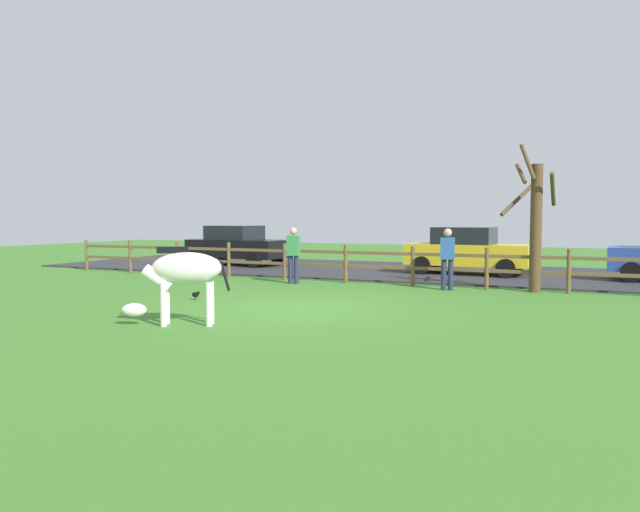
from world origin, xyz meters
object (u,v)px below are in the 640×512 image
object	(u,v)px
visitor_right_of_tree	(447,256)
parked_car_yellow	(468,250)
zebra	(182,274)
crow_on_grass	(196,294)
visitor_left_of_tree	(293,253)
parked_car_black	(237,245)
bare_tree	(535,222)

from	to	relation	value
visitor_right_of_tree	parked_car_yellow	bearing A→B (deg)	93.37
zebra	crow_on_grass	bearing A→B (deg)	121.94
parked_car_yellow	visitor_right_of_tree	world-z (taller)	visitor_right_of_tree
parked_car_yellow	visitor_left_of_tree	world-z (taller)	visitor_left_of_tree
visitor_right_of_tree	crow_on_grass	bearing A→B (deg)	-139.50
parked_car_black	visitor_right_of_tree	size ratio (longest dim) A/B	2.51
crow_on_grass	parked_car_black	size ratio (longest dim) A/B	0.05
parked_car_yellow	crow_on_grass	bearing A→B (deg)	-118.75
parked_car_black	bare_tree	bearing A→B (deg)	-19.34
parked_car_black	crow_on_grass	bearing A→B (deg)	-63.69
zebra	parked_car_yellow	world-z (taller)	parked_car_yellow
parked_car_yellow	visitor_right_of_tree	size ratio (longest dim) A/B	2.49
zebra	visitor_right_of_tree	size ratio (longest dim) A/B	1.09
crow_on_grass	visitor_right_of_tree	xyz separation A→B (m)	(5.00, 4.27, 0.78)
zebra	visitor_left_of_tree	bearing A→B (deg)	100.03
bare_tree	parked_car_black	bearing A→B (deg)	160.66
visitor_left_of_tree	bare_tree	bearing A→B (deg)	6.74
zebra	parked_car_black	distance (m)	13.17
bare_tree	parked_car_yellow	world-z (taller)	bare_tree
parked_car_black	zebra	bearing A→B (deg)	-62.26
crow_on_grass	parked_car_black	xyz separation A→B (m)	(-4.36, 8.81, 0.72)
crow_on_grass	parked_car_yellow	world-z (taller)	parked_car_yellow
crow_on_grass	visitor_right_of_tree	distance (m)	6.62
zebra	crow_on_grass	distance (m)	3.44
bare_tree	zebra	bearing A→B (deg)	-125.10
bare_tree	parked_car_yellow	bearing A→B (deg)	121.76
bare_tree	parked_car_black	xyz separation A→B (m)	(-11.48, 4.03, -0.97)
crow_on_grass	zebra	bearing A→B (deg)	-58.06
zebra	parked_car_yellow	xyz separation A→B (m)	(2.97, 11.48, -0.08)
parked_car_black	parked_car_yellow	xyz separation A→B (m)	(9.10, -0.17, 0.00)
bare_tree	crow_on_grass	distance (m)	8.75
bare_tree	visitor_right_of_tree	xyz separation A→B (m)	(-2.13, -0.51, -0.91)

